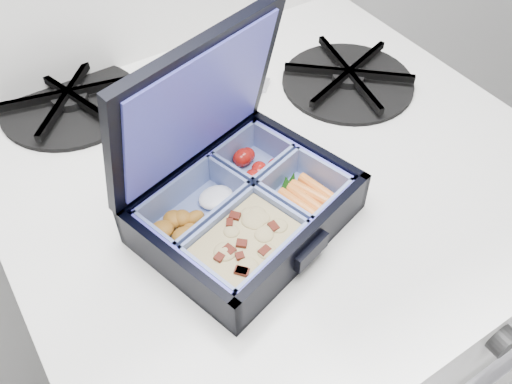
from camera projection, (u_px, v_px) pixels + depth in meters
stove at (261, 333)px, 1.03m from camera, size 0.64×0.64×0.97m
bento_box at (246, 209)px, 0.57m from camera, size 0.25×0.22×0.05m
burner_grate at (349, 76)px, 0.75m from camera, size 0.23×0.23×0.03m
burner_grate_rear at (70, 99)px, 0.72m from camera, size 0.22×0.22×0.02m
fork at (245, 122)px, 0.70m from camera, size 0.15×0.14×0.01m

